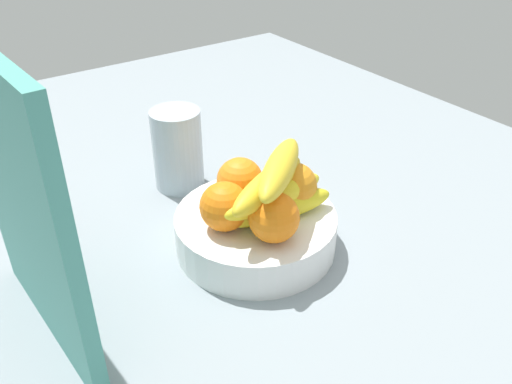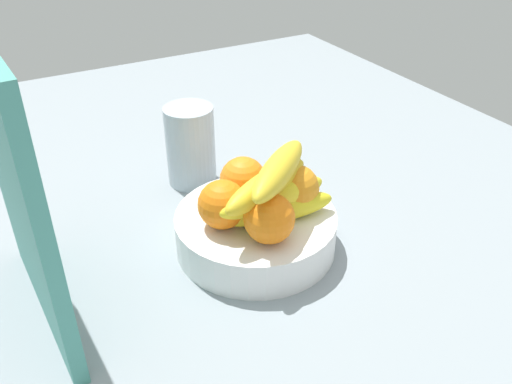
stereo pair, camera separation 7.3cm
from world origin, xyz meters
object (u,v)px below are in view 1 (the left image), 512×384
orange_front_right (223,206)px  cutting_board (25,209)px  fruit_bowl (256,231)px  orange_center (274,217)px  orange_front_left (240,181)px  banana_bunch (275,189)px  orange_back_left (293,186)px  thermos_tumbler (175,150)px

orange_front_right → cutting_board: (0.74, 24.84, 8.70)cm
fruit_bowl → orange_center: (-5.98, 1.28, 6.41)cm
orange_front_left → banana_bunch: size_ratio=0.37×
orange_center → cutting_board: (7.10, 28.85, 8.70)cm
orange_front_left → orange_back_left: 8.04cm
orange_front_right → orange_center: size_ratio=1.00×
fruit_bowl → orange_back_left: bearing=-101.4°
fruit_bowl → orange_front_left: bearing=-4.1°
orange_front_left → banana_bunch: bearing=-171.7°
thermos_tumbler → orange_front_right: bearing=169.3°
banana_bunch → cutting_board: (3.78, 31.53, 6.92)cm
orange_front_right → orange_back_left: 11.31cm
fruit_bowl → cutting_board: cutting_board is taller
orange_back_left → orange_center: bearing=123.7°
fruit_bowl → banana_bunch: 8.72cm
orange_center → orange_back_left: same height
fruit_bowl → orange_back_left: size_ratio=3.40×
thermos_tumbler → orange_back_left: bearing=-163.6°
orange_front_right → cutting_board: size_ratio=0.20×
orange_front_left → orange_front_right: size_ratio=1.00×
orange_front_left → orange_center: bearing=171.3°
orange_center → banana_bunch: 4.62cm
fruit_bowl → thermos_tumbler: 22.98cm
banana_bunch → cutting_board: 32.50cm
fruit_bowl → orange_front_left: 7.89cm
orange_center → thermos_tumbler: 28.62cm
orange_front_right → orange_back_left: (-1.57, -11.20, 0.00)cm
cutting_board → thermos_tumbler: cutting_board is taller
thermos_tumbler → orange_center: bearing=179.6°
thermos_tumbler → orange_front_left: bearing=-175.5°
orange_back_left → cutting_board: (2.31, 36.04, 8.70)cm
banana_bunch → orange_back_left: bearing=-71.9°
orange_center → orange_back_left: size_ratio=1.00×
orange_front_left → orange_back_left: same height
cutting_board → thermos_tumbler: (21.44, -29.05, -10.84)cm
orange_front_left → orange_back_left: size_ratio=1.00×
banana_bunch → thermos_tumbler: (25.23, 2.47, -3.92)cm
fruit_bowl → cutting_board: bearing=87.9°
fruit_bowl → orange_front_right: orange_front_right is taller
orange_front_right → orange_back_left: same height
orange_front_left → thermos_tumbler: bearing=4.5°
orange_center → thermos_tumbler: (28.54, -0.20, -2.13)cm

